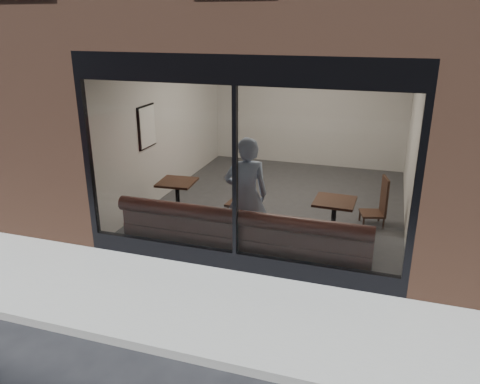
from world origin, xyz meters
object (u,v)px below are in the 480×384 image
(cafe_table_left, at_px, (177,182))
(cafe_table_right, at_px, (335,201))
(cafe_chair_right, at_px, (372,214))
(cafe_chair_left, at_px, (240,203))
(banquette, at_px, (243,245))
(person, at_px, (246,196))

(cafe_table_left, distance_m, cafe_table_right, 2.97)
(cafe_chair_right, bearing_deg, cafe_chair_left, -8.95)
(banquette, height_order, person, person)
(person, bearing_deg, banquette, 75.92)
(cafe_table_right, relative_size, cafe_chair_right, 1.62)
(banquette, xyz_separation_m, cafe_table_left, (-1.69, 1.16, 0.52))
(cafe_table_right, height_order, cafe_chair_left, cafe_table_right)
(cafe_table_left, relative_size, cafe_chair_left, 1.41)
(cafe_chair_right, bearing_deg, cafe_table_left, -2.31)
(banquette, distance_m, cafe_chair_left, 1.81)
(cafe_table_right, bearing_deg, cafe_chair_left, 161.51)
(cafe_table_right, bearing_deg, banquette, -140.29)
(cafe_table_left, distance_m, cafe_chair_left, 1.30)
(cafe_chair_left, relative_size, cafe_chair_right, 1.12)
(person, xyz_separation_m, cafe_table_left, (-1.64, 0.86, -0.22))
(person, relative_size, cafe_table_left, 2.92)
(banquette, relative_size, cafe_chair_right, 9.60)
(banquette, bearing_deg, cafe_chair_left, 109.77)
(person, distance_m, cafe_chair_left, 1.67)
(person, distance_m, cafe_chair_right, 2.65)
(person, xyz_separation_m, cafe_chair_right, (1.94, 1.65, -0.72))
(cafe_chair_left, height_order, cafe_chair_right, cafe_chair_left)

